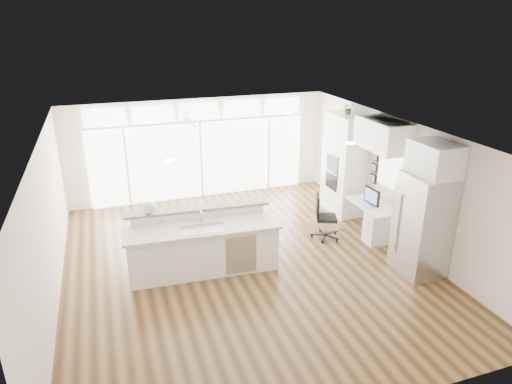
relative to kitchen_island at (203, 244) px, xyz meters
name	(u,v)px	position (x,y,z in m)	size (l,w,h in m)	color
floor	(245,264)	(0.85, 0.00, -0.60)	(7.00, 8.00, 0.02)	#422B14
ceiling	(244,134)	(0.85, 0.00, 2.11)	(7.00, 8.00, 0.02)	white
wall_back	(200,149)	(0.85, 4.00, 0.76)	(7.00, 0.04, 2.70)	white
wall_front	(350,328)	(0.85, -4.00, 0.76)	(7.00, 0.04, 2.70)	white
wall_left	(48,228)	(-2.65, 0.00, 0.76)	(0.04, 8.00, 2.70)	white
wall_right	(399,182)	(4.35, 0.00, 0.76)	(0.04, 8.00, 2.70)	white
glass_wall	(201,160)	(0.85, 3.94, 0.46)	(5.80, 0.06, 2.08)	white
transom_row	(199,111)	(0.85, 3.94, 1.79)	(5.90, 0.06, 0.40)	white
desk_window	(391,169)	(4.31, 0.30, 0.96)	(0.04, 0.85, 0.85)	silver
ceiling_fan	(188,117)	(0.35, 2.80, 1.89)	(1.16, 1.16, 0.32)	white
recessed_lights	(241,132)	(0.85, 0.20, 2.09)	(3.40, 3.00, 0.02)	white
oven_cabinet	(344,164)	(4.02, 1.80, 0.66)	(0.64, 1.20, 2.50)	white
desk_nook	(373,220)	(3.98, 0.30, -0.21)	(0.72, 1.30, 0.76)	white
upper_cabinets	(383,135)	(4.02, 0.30, 1.76)	(0.64, 1.30, 0.64)	white
refrigerator	(422,225)	(3.96, -1.35, 0.41)	(0.76, 0.90, 2.00)	#B8B7BC
fridge_cabinet	(435,159)	(4.02, -1.35, 1.71)	(0.64, 0.90, 0.60)	white
framed_photos	(374,167)	(4.31, 0.92, 0.81)	(0.06, 0.22, 0.80)	black
kitchen_island	(203,244)	(0.00, 0.00, 0.00)	(2.96, 1.11, 1.18)	white
rug	(321,226)	(3.09, 1.06, -0.58)	(0.88, 0.63, 0.01)	#3C2713
office_chair	(326,217)	(2.91, 0.51, -0.08)	(0.53, 0.49, 1.01)	black
fishbowl	(149,207)	(-0.92, 0.46, 0.71)	(0.25, 0.25, 0.25)	silver
monitor	(372,196)	(3.90, 0.30, 0.38)	(0.08, 0.50, 0.42)	black
keyboard	(364,205)	(3.73, 0.30, 0.18)	(0.13, 0.36, 0.02)	silver
potted_plant	(348,109)	(4.02, 1.80, 2.03)	(0.26, 0.29, 0.23)	#2E622A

